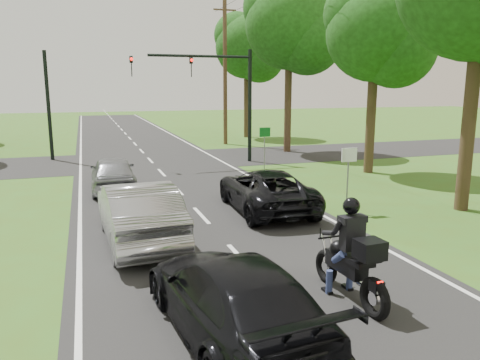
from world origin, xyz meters
name	(u,v)px	position (x,y,z in m)	size (l,w,h in m)	color
ground	(241,258)	(0.00, 0.00, 0.00)	(140.00, 140.00, 0.00)	#3A5818
road	(169,181)	(0.00, 10.00, 0.01)	(8.00, 100.00, 0.01)	black
cross_road	(150,160)	(0.00, 16.00, 0.01)	(60.00, 7.00, 0.01)	black
motorcycle_rider	(352,261)	(1.30, -2.79, 0.81)	(0.68, 2.39, 2.06)	black
dark_suv	(265,190)	(2.20, 4.00, 0.70)	(2.28, 4.95, 1.38)	black
silver_sedan	(138,212)	(-2.18, 2.00, 0.82)	(1.72, 4.92, 1.62)	#9E9EA2
silver_suv	(113,173)	(-2.43, 8.57, 0.72)	(1.67, 4.16, 1.42)	gray
dark_car_behind	(233,297)	(-1.26, -3.34, 0.70)	(1.93, 4.76, 1.38)	black
traffic_signal	(217,85)	(3.34, 14.00, 4.14)	(6.38, 0.44, 6.00)	black
signal_pole_far	(48,106)	(-5.20, 18.00, 3.00)	(0.20, 0.20, 6.00)	black
utility_pole_far	(225,72)	(6.20, 22.00, 5.08)	(1.60, 0.28, 10.00)	brown
sign_white	(349,164)	(4.70, 2.98, 1.60)	(0.55, 0.07, 2.12)	slate
sign_green	(265,138)	(4.90, 10.98, 1.60)	(0.55, 0.07, 2.12)	slate
tree_row_c	(383,38)	(9.75, 8.80, 6.23)	(4.80, 4.65, 8.76)	#332316
tree_row_d	(296,30)	(9.10, 16.76, 7.43)	(5.76, 5.58, 10.45)	#332316
tree_row_e	(251,51)	(9.48, 25.78, 6.83)	(5.28, 5.12, 9.61)	#332316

